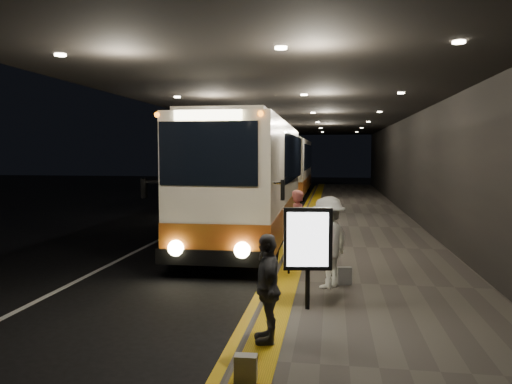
% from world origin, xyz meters
% --- Properties ---
extents(ground, '(90.00, 90.00, 0.00)m').
position_xyz_m(ground, '(0.00, 0.00, 0.00)').
color(ground, black).
extents(lane_line_white, '(0.12, 50.00, 0.01)m').
position_xyz_m(lane_line_white, '(-1.80, 5.00, 0.01)').
color(lane_line_white, silver).
rests_on(lane_line_white, ground).
extents(kerb_stripe_yellow, '(0.18, 50.00, 0.01)m').
position_xyz_m(kerb_stripe_yellow, '(2.35, 5.00, 0.01)').
color(kerb_stripe_yellow, gold).
rests_on(kerb_stripe_yellow, ground).
extents(sidewalk, '(4.50, 50.00, 0.15)m').
position_xyz_m(sidewalk, '(4.75, 5.00, 0.07)').
color(sidewalk, '#514C44').
rests_on(sidewalk, ground).
extents(tactile_strip, '(0.50, 50.00, 0.01)m').
position_xyz_m(tactile_strip, '(2.85, 5.00, 0.16)').
color(tactile_strip, gold).
rests_on(tactile_strip, sidewalk).
extents(terminal_wall, '(0.10, 50.00, 6.00)m').
position_xyz_m(terminal_wall, '(7.00, 5.00, 3.00)').
color(terminal_wall, black).
rests_on(terminal_wall, ground).
extents(support_columns, '(0.80, 24.80, 4.40)m').
position_xyz_m(support_columns, '(-1.50, 4.00, 2.20)').
color(support_columns, black).
rests_on(support_columns, ground).
extents(canopy, '(9.00, 50.00, 0.40)m').
position_xyz_m(canopy, '(2.50, 5.00, 4.60)').
color(canopy, black).
rests_on(canopy, support_columns).
extents(coach_main, '(2.72, 12.14, 3.76)m').
position_xyz_m(coach_main, '(1.12, 2.96, 1.81)').
color(coach_main, beige).
rests_on(coach_main, ground).
extents(coach_second, '(2.46, 11.63, 3.65)m').
position_xyz_m(coach_second, '(0.95, 19.28, 1.75)').
color(coach_second, beige).
rests_on(coach_second, ground).
extents(passenger_boarding, '(0.62, 0.74, 1.75)m').
position_xyz_m(passenger_boarding, '(2.93, -0.77, 1.02)').
color(passenger_boarding, '#C8615D').
rests_on(passenger_boarding, sidewalk).
extents(passenger_waiting_white, '(1.09, 1.29, 1.82)m').
position_xyz_m(passenger_waiting_white, '(3.71, -3.51, 1.06)').
color(passenger_waiting_white, white).
rests_on(passenger_waiting_white, sidewalk).
extents(passenger_waiting_grey, '(0.66, 0.99, 1.56)m').
position_xyz_m(passenger_waiting_grey, '(2.89, -6.59, 0.93)').
color(passenger_waiting_grey, '#535358').
rests_on(passenger_waiting_grey, sidewalk).
extents(bag_polka, '(0.31, 0.19, 0.36)m').
position_xyz_m(bag_polka, '(4.04, -3.26, 0.33)').
color(bag_polka, black).
rests_on(bag_polka, sidewalk).
extents(bag_plain, '(0.27, 0.17, 0.33)m').
position_xyz_m(bag_plain, '(2.80, -7.89, 0.32)').
color(bag_plain, beige).
rests_on(bag_plain, sidewalk).
extents(info_sign, '(0.84, 0.23, 1.76)m').
position_xyz_m(info_sign, '(3.37, -5.01, 1.33)').
color(info_sign, black).
rests_on(info_sign, sidewalk).
extents(stanchion_post, '(0.05, 0.05, 1.09)m').
position_xyz_m(stanchion_post, '(2.84, -2.56, 0.69)').
color(stanchion_post, black).
rests_on(stanchion_post, sidewalk).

